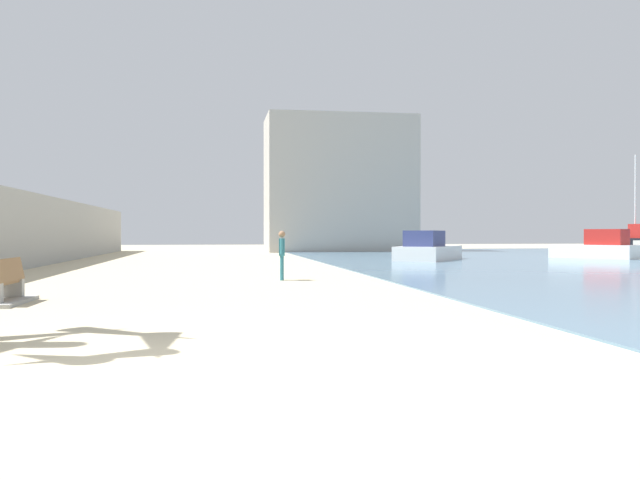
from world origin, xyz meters
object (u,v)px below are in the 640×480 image
(person_walking, at_px, (282,252))
(boat_mid_bay, at_px, (598,248))
(boat_far_left, at_px, (428,249))
(bench_far, at_px, (0,293))

(person_walking, distance_m, boat_mid_bay, 24.58)
(boat_far_left, bearing_deg, bench_far, -129.11)
(bench_far, height_order, person_walking, person_walking)
(person_walking, bearing_deg, boat_far_left, 55.59)
(bench_far, xyz_separation_m, boat_far_left, (16.06, 19.76, 0.39))
(boat_mid_bay, bearing_deg, bench_far, -142.28)
(person_walking, bearing_deg, bench_far, -137.68)
(boat_far_left, height_order, boat_mid_bay, boat_mid_bay)
(person_walking, height_order, boat_far_left, boat_far_left)
(bench_far, relative_size, person_walking, 1.34)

